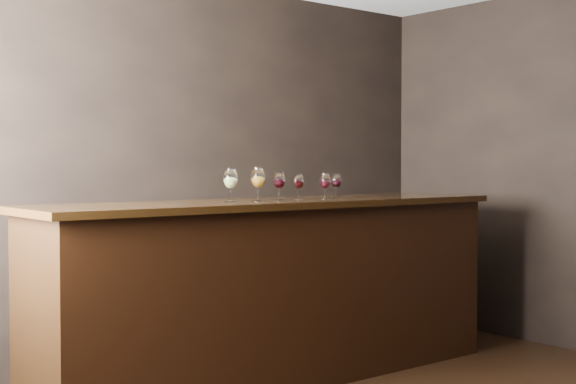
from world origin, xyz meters
TOP-DOWN VIEW (x-y plane):
  - room_shell at (-0.23, 0.11)m, footprint 5.02×4.52m
  - bar_counter at (0.20, 1.23)m, footprint 3.29×0.74m
  - bar_top at (0.20, 1.23)m, footprint 3.40×0.82m
  - back_bar_shelf at (0.48, 2.03)m, footprint 2.53×0.40m
  - glass_white at (-0.18, 1.22)m, footprint 0.09×0.09m
  - glass_amber at (0.01, 1.19)m, footprint 0.09×0.09m
  - glass_red_a at (0.19, 1.20)m, footprint 0.08×0.08m
  - glass_red_b at (0.39, 1.24)m, footprint 0.07×0.07m
  - glass_red_c at (0.59, 1.19)m, footprint 0.07×0.07m
  - glass_red_d at (0.76, 1.27)m, footprint 0.07×0.07m

SIDE VIEW (x-z plane):
  - back_bar_shelf at x=0.48m, z-range 0.00..0.91m
  - bar_counter at x=0.20m, z-range 0.00..1.15m
  - bar_top at x=0.20m, z-range 1.15..1.19m
  - glass_red_d at x=0.76m, z-range 1.22..1.39m
  - glass_red_b at x=0.39m, z-range 1.22..1.39m
  - glass_red_c at x=0.59m, z-range 1.22..1.40m
  - glass_red_a at x=0.19m, z-range 1.23..1.41m
  - glass_white at x=-0.18m, z-range 1.23..1.44m
  - glass_amber at x=0.01m, z-range 1.23..1.44m
  - room_shell at x=-0.23m, z-range 0.40..3.21m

